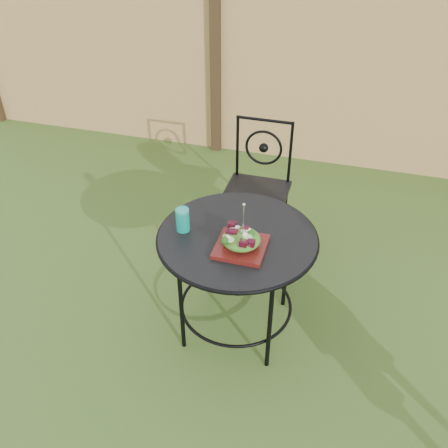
# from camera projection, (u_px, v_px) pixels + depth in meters

# --- Properties ---
(ground) EXTENTS (60.00, 60.00, 0.00)m
(ground) POSITION_uv_depth(u_px,v_px,m) (312.00, 324.00, 3.24)
(ground) COLOR #284315
(ground) RESTS_ON ground
(fence) EXTENTS (8.00, 0.12, 1.90)m
(fence) POSITION_uv_depth(u_px,v_px,m) (359.00, 69.00, 4.38)
(fence) COLOR #E2B270
(fence) RESTS_ON ground
(patio_table) EXTENTS (0.92, 0.92, 0.72)m
(patio_table) POSITION_uv_depth(u_px,v_px,m) (237.00, 254.00, 2.89)
(patio_table) COLOR black
(patio_table) RESTS_ON ground
(patio_chair) EXTENTS (0.46, 0.46, 0.95)m
(patio_chair) POSITION_uv_depth(u_px,v_px,m) (258.00, 183.00, 3.68)
(patio_chair) COLOR black
(patio_chair) RESTS_ON ground
(salad_plate) EXTENTS (0.27, 0.27, 0.02)m
(salad_plate) POSITION_uv_depth(u_px,v_px,m) (241.00, 247.00, 2.71)
(salad_plate) COLOR #42090F
(salad_plate) RESTS_ON patio_table
(salad) EXTENTS (0.21, 0.21, 0.08)m
(salad) POSITION_uv_depth(u_px,v_px,m) (241.00, 239.00, 2.68)
(salad) COLOR #235614
(salad) RESTS_ON salad_plate
(fork) EXTENTS (0.01, 0.01, 0.18)m
(fork) POSITION_uv_depth(u_px,v_px,m) (244.00, 220.00, 2.60)
(fork) COLOR silver
(fork) RESTS_ON salad
(drinking_glass) EXTENTS (0.08, 0.08, 0.14)m
(drinking_glass) POSITION_uv_depth(u_px,v_px,m) (183.00, 220.00, 2.82)
(drinking_glass) COLOR #0D9987
(drinking_glass) RESTS_ON patio_table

